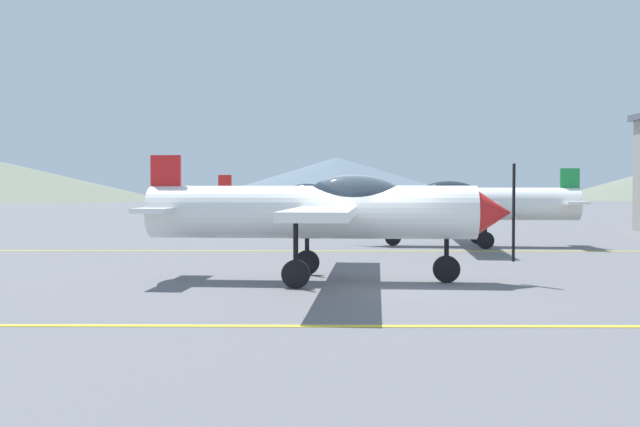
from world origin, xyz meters
TOP-DOWN VIEW (x-y plane):
  - ground_plane at (0.00, 0.00)m, footprint 400.00×400.00m
  - apron_line_near at (0.00, -4.65)m, footprint 80.00×0.16m
  - apron_line_far at (0.00, 8.31)m, footprint 80.00×0.16m
  - airplane_near at (-1.01, 0.53)m, footprint 8.16×9.39m
  - airplane_mid at (4.09, 10.47)m, footprint 8.18×9.40m
  - airplane_far at (-2.58, 19.95)m, footprint 8.20×9.39m
  - hill_left at (-63.73, 120.48)m, footprint 63.39×63.39m
  - hill_centerleft at (1.60, 159.00)m, footprint 67.22×67.22m

SIDE VIEW (x-z plane):
  - ground_plane at x=0.00m, z-range 0.00..0.00m
  - apron_line_near at x=0.00m, z-range 0.00..0.01m
  - apron_line_far at x=0.00m, z-range 0.00..0.01m
  - airplane_near at x=-1.01m, z-range 0.18..2.99m
  - airplane_mid at x=4.09m, z-range 0.18..2.99m
  - airplane_far at x=-2.58m, z-range 0.18..2.99m
  - hill_left at x=-63.73m, z-range 0.00..7.59m
  - hill_centerleft at x=1.60m, z-range 0.00..10.27m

